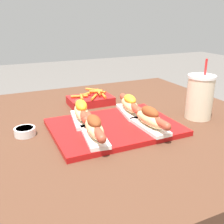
# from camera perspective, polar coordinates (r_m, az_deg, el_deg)

# --- Properties ---
(patio_table) EXTENTS (1.10, 1.09, 0.74)m
(patio_table) POSITION_cam_1_polar(r_m,az_deg,el_deg) (1.19, 1.10, -18.30)
(patio_table) COLOR #4C2D1E
(patio_table) RESTS_ON ground_plane
(serving_tray) EXTENTS (0.43, 0.31, 0.02)m
(serving_tray) POSITION_cam_1_polar(r_m,az_deg,el_deg) (0.92, 0.52, -3.27)
(serving_tray) COLOR #B71414
(serving_tray) RESTS_ON patio_table
(hot_dog_0) EXTENTS (0.08, 0.21, 0.07)m
(hot_dog_0) POSITION_cam_1_polar(r_m,az_deg,el_deg) (0.80, -3.90, -3.48)
(hot_dog_0) COLOR white
(hot_dog_0) RESTS_ON serving_tray
(hot_dog_1) EXTENTS (0.06, 0.21, 0.08)m
(hot_dog_1) POSITION_cam_1_polar(r_m,az_deg,el_deg) (0.88, 8.18, -1.42)
(hot_dog_1) COLOR white
(hot_dog_1) RESTS_ON serving_tray
(hot_dog_2) EXTENTS (0.09, 0.21, 0.08)m
(hot_dog_2) POSITION_cam_1_polar(r_m,az_deg,el_deg) (0.93, -6.59, -0.04)
(hot_dog_2) COLOR white
(hot_dog_2) RESTS_ON serving_tray
(hot_dog_3) EXTENTS (0.09, 0.21, 0.07)m
(hot_dog_3) POSITION_cam_1_polar(r_m,az_deg,el_deg) (1.01, 3.92, 1.54)
(hot_dog_3) COLOR white
(hot_dog_3) RESTS_ON serving_tray
(sauce_bowl) EXTENTS (0.07, 0.07, 0.03)m
(sauce_bowl) POSITION_cam_1_polar(r_m,az_deg,el_deg) (0.92, -18.44, -3.97)
(sauce_bowl) COLOR silver
(sauce_bowl) RESTS_ON patio_table
(drink_cup) EXTENTS (0.10, 0.10, 0.23)m
(drink_cup) POSITION_cam_1_polar(r_m,az_deg,el_deg) (1.05, 18.55, 3.15)
(drink_cup) COLOR beige
(drink_cup) RESTS_ON patio_table
(fries_basket) EXTENTS (0.19, 0.14, 0.06)m
(fries_basket) POSITION_cam_1_polar(r_m,az_deg,el_deg) (1.18, -4.65, 2.65)
(fries_basket) COLOR #B21919
(fries_basket) RESTS_ON patio_table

